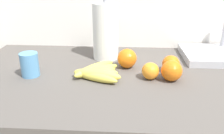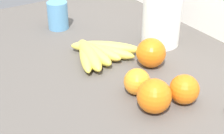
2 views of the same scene
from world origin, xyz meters
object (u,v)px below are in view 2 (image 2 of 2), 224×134
(orange_back_left, at_px, (154,96))
(paper_towel_roll, at_px, (163,5))
(orange_front, at_px, (137,82))
(mug, at_px, (58,15))
(banana_bunch, at_px, (96,52))
(orange_far_right, at_px, (184,89))
(orange_back_right, at_px, (151,53))

(orange_back_left, height_order, paper_towel_roll, paper_towel_roll)
(orange_front, xyz_separation_m, mug, (-0.48, 0.00, 0.01))
(paper_towel_roll, xyz_separation_m, mug, (-0.28, -0.23, -0.08))
(mug, bearing_deg, banana_bunch, 0.79)
(banana_bunch, xyz_separation_m, orange_far_right, (0.30, 0.07, 0.02))
(orange_back_right, distance_m, paper_towel_roll, 0.18)
(orange_back_right, bearing_deg, orange_front, -50.89)
(orange_back_right, relative_size, orange_far_right, 1.16)
(orange_back_left, height_order, orange_front, orange_back_left)
(orange_back_right, xyz_separation_m, orange_far_right, (0.18, -0.04, -0.01))
(orange_back_left, xyz_separation_m, paper_towel_roll, (-0.27, 0.24, 0.09))
(orange_back_left, bearing_deg, orange_front, 173.65)
(banana_bunch, xyz_separation_m, paper_towel_roll, (0.02, 0.22, 0.11))
(orange_back_left, height_order, mug, mug)
(orange_front, relative_size, orange_far_right, 0.93)
(banana_bunch, bearing_deg, orange_far_right, 12.85)
(mug, bearing_deg, orange_back_right, 16.20)
(orange_far_right, bearing_deg, orange_front, -140.81)
(orange_back_left, xyz_separation_m, orange_back_right, (-0.17, 0.12, 0.00))
(orange_far_right, relative_size, paper_towel_roll, 0.25)
(banana_bunch, distance_m, orange_back_left, 0.29)
(orange_far_right, bearing_deg, orange_back_right, 167.78)
(orange_back_left, xyz_separation_m, orange_far_right, (0.01, 0.08, -0.00))
(banana_bunch, height_order, orange_back_right, orange_back_right)
(orange_back_left, xyz_separation_m, mug, (-0.55, 0.01, 0.01))
(paper_towel_roll, bearing_deg, orange_back_left, -41.02)
(orange_back_right, relative_size, mug, 0.88)
(orange_far_right, bearing_deg, banana_bunch, -167.15)
(banana_bunch, height_order, mug, mug)
(banana_bunch, bearing_deg, mug, -179.21)
(banana_bunch, bearing_deg, orange_back_left, -2.50)
(orange_back_left, distance_m, orange_back_right, 0.21)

